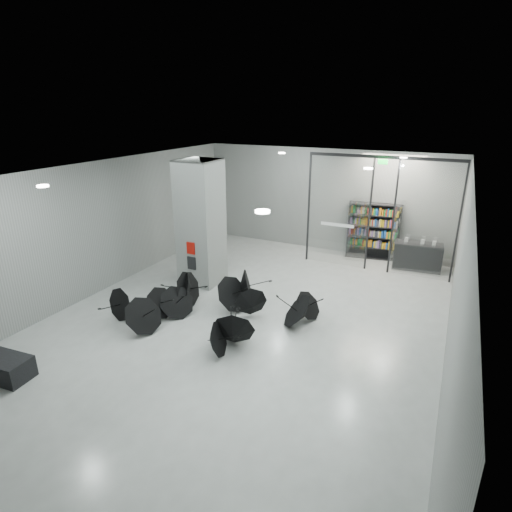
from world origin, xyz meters
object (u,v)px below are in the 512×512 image
at_px(bookshelf, 373,231).
at_px(umbrella_cluster, 213,310).
at_px(shop_counter, 417,256).
at_px(column, 201,223).

xyz_separation_m(bookshelf, umbrella_cluster, (-2.85, -6.92, -0.75)).
bearing_deg(bookshelf, shop_counter, -24.99).
distance_m(shop_counter, umbrella_cluster, 7.88).
bearing_deg(shop_counter, umbrella_cluster, -131.28).
bearing_deg(umbrella_cluster, shop_counter, 54.69).
distance_m(column, bookshelf, 6.66).
relative_size(shop_counter, umbrella_cluster, 0.28).
bearing_deg(umbrella_cluster, bookshelf, 67.58).
height_order(column, shop_counter, column).
xyz_separation_m(column, bookshelf, (4.57, 4.75, -0.94)).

